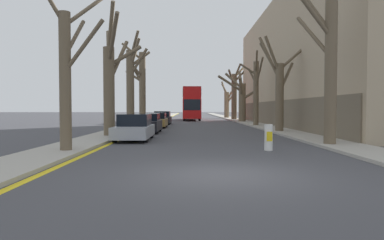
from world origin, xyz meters
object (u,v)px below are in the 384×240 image
at_px(street_tree_left_2, 131,84).
at_px(traffic_bollard, 269,137).
at_px(street_tree_right_2, 256,90).
at_px(parked_car_2, 156,121).
at_px(street_tree_left_3, 141,85).
at_px(parked_car_3, 162,118).
at_px(street_tree_right_0, 329,57).
at_px(double_decker_bus, 192,102).
at_px(street_tree_left_0, 66,69).
at_px(street_tree_right_5, 227,103).
at_px(street_tree_left_1, 110,81).
at_px(parked_car_0, 134,128).
at_px(parked_car_1, 148,123).
at_px(street_tree_right_1, 279,89).
at_px(street_tree_right_4, 235,93).
at_px(street_tree_right_3, 241,98).

relative_size(street_tree_left_2, traffic_bollard, 7.17).
distance_m(street_tree_right_2, parked_car_2, 10.01).
xyz_separation_m(street_tree_left_3, parked_car_3, (1.90, 2.79, -3.35)).
distance_m(street_tree_right_0, double_decker_bus, 35.61).
height_order(street_tree_left_0, street_tree_right_5, street_tree_left_0).
xyz_separation_m(street_tree_left_1, parked_car_0, (1.71, -1.84, -2.67)).
bearing_deg(street_tree_right_2, street_tree_left_3, 172.32).
xyz_separation_m(double_decker_bus, parked_car_1, (-3.27, -26.30, -1.97)).
distance_m(street_tree_left_2, street_tree_right_0, 15.91).
bearing_deg(street_tree_right_1, double_decker_bus, 103.10).
bearing_deg(street_tree_right_4, street_tree_left_1, -110.31).
bearing_deg(parked_car_0, street_tree_left_3, 96.84).
height_order(street_tree_left_2, parked_car_2, street_tree_left_2).
height_order(street_tree_right_1, double_decker_bus, street_tree_right_1).
xyz_separation_m(street_tree_left_2, double_decker_bus, (4.88, 23.47, -1.06)).
height_order(street_tree_right_2, street_tree_right_4, street_tree_right_4).
bearing_deg(street_tree_right_5, street_tree_right_2, -90.27).
height_order(street_tree_right_1, street_tree_right_2, street_tree_right_1).
bearing_deg(parked_car_2, parked_car_0, -90.00).
bearing_deg(street_tree_left_0, street_tree_right_1, 45.31).
relative_size(street_tree_right_2, parked_car_1, 1.55).
bearing_deg(street_tree_left_0, parked_car_3, 85.82).
xyz_separation_m(parked_car_3, traffic_bollard, (6.23, -23.22, -0.13)).
bearing_deg(street_tree_right_5, parked_car_0, -102.75).
bearing_deg(street_tree_left_0, street_tree_left_2, 89.44).
height_order(parked_car_0, parked_car_3, parked_car_0).
relative_size(parked_car_2, parked_car_3, 0.96).
bearing_deg(street_tree_right_2, street_tree_right_0, -90.18).
xyz_separation_m(street_tree_left_0, parked_car_1, (1.75, 11.04, -2.58)).
bearing_deg(street_tree_left_2, street_tree_left_3, 92.24).
relative_size(street_tree_right_0, parked_car_3, 1.80).
distance_m(street_tree_left_0, street_tree_left_2, 13.87).
relative_size(street_tree_left_0, parked_car_1, 1.80).
xyz_separation_m(street_tree_right_4, street_tree_right_5, (-0.25, 9.09, -1.30)).
xyz_separation_m(street_tree_left_2, street_tree_right_0, (10.89, -11.60, 0.35)).
bearing_deg(street_tree_right_2, traffic_bollard, -99.31).
bearing_deg(parked_car_2, street_tree_right_3, 52.01).
distance_m(street_tree_right_5, parked_car_2, 31.24).
height_order(street_tree_left_0, street_tree_right_2, street_tree_left_0).
xyz_separation_m(street_tree_left_3, parked_car_0, (1.90, -15.82, -3.35)).
bearing_deg(street_tree_right_0, street_tree_right_5, 89.77).
relative_size(street_tree_right_2, traffic_bollard, 6.46).
bearing_deg(street_tree_right_1, street_tree_left_2, 166.43).
bearing_deg(street_tree_right_5, parked_car_2, -107.66).
relative_size(street_tree_left_0, parked_car_2, 1.94).
bearing_deg(street_tree_right_0, street_tree_right_4, 89.30).
xyz_separation_m(street_tree_left_0, double_decker_bus, (5.02, 37.34, -0.61)).
relative_size(street_tree_left_0, street_tree_left_2, 1.04).
xyz_separation_m(street_tree_right_0, traffic_bollard, (-3.05, -1.55, -3.49)).
bearing_deg(double_decker_bus, street_tree_right_0, -80.29).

